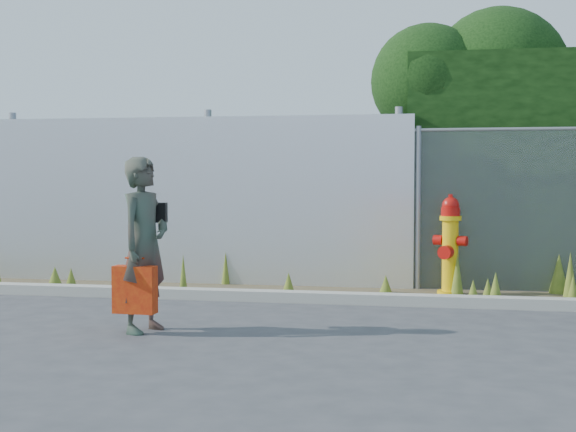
# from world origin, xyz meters

# --- Properties ---
(ground) EXTENTS (80.00, 80.00, 0.00)m
(ground) POSITION_xyz_m (0.00, 0.00, 0.00)
(ground) COLOR #3D3D3F
(ground) RESTS_ON ground
(curb) EXTENTS (16.00, 0.22, 0.12)m
(curb) POSITION_xyz_m (0.00, 1.80, 0.06)
(curb) COLOR #A19E92
(curb) RESTS_ON ground
(weed_strip) EXTENTS (16.00, 1.27, 0.54)m
(weed_strip) POSITION_xyz_m (0.74, 2.45, 0.12)
(weed_strip) COLOR brown
(weed_strip) RESTS_ON ground
(corrugated_fence) EXTENTS (8.50, 0.21, 2.30)m
(corrugated_fence) POSITION_xyz_m (-3.25, 3.01, 1.10)
(corrugated_fence) COLOR silver
(corrugated_fence) RESTS_ON ground
(fire_hydrant) EXTENTS (0.41, 0.36, 1.21)m
(fire_hydrant) POSITION_xyz_m (1.44, 2.59, 0.59)
(fire_hydrant) COLOR yellow
(fire_hydrant) RESTS_ON ground
(woman) EXTENTS (0.54, 0.68, 1.61)m
(woman) POSITION_xyz_m (-1.35, -0.14, 0.81)
(woman) COLOR #10684D
(woman) RESTS_ON ground
(red_tote_bag) EXTENTS (0.39, 0.14, 0.51)m
(red_tote_bag) POSITION_xyz_m (-1.39, -0.29, 0.41)
(red_tote_bag) COLOR #AE1909
(black_shoulder_bag) EXTENTS (0.25, 0.10, 0.19)m
(black_shoulder_bag) POSITION_xyz_m (-1.34, 0.06, 1.09)
(black_shoulder_bag) COLOR black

